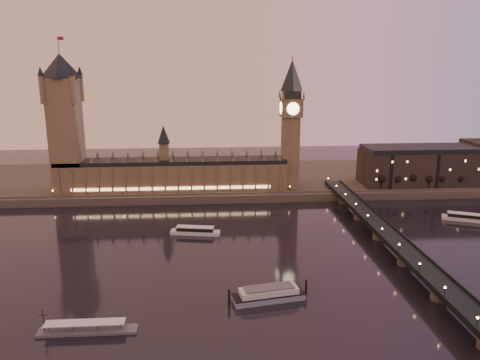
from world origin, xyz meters
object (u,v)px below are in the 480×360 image
object	(u,v)px
cruise_boat_a	(195,231)
pontoon_pier	(87,329)
moored_barge	(269,294)
cruise_boat_b	(464,217)

from	to	relation	value
cruise_boat_a	pontoon_pier	xyz separation A→B (m)	(-40.82, -108.42, -1.06)
moored_barge	cruise_boat_a	bearing A→B (deg)	101.51
cruise_boat_a	pontoon_pier	size ratio (longest dim) A/B	0.81
cruise_boat_a	moored_barge	distance (m)	94.35
cruise_boat_a	pontoon_pier	world-z (taller)	pontoon_pier
moored_barge	pontoon_pier	bearing A→B (deg)	-175.02
moored_barge	pontoon_pier	world-z (taller)	pontoon_pier
cruise_boat_a	cruise_boat_b	world-z (taller)	cruise_boat_b
cruise_boat_b	pontoon_pier	size ratio (longest dim) A/B	0.73
cruise_boat_b	pontoon_pier	distance (m)	255.31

